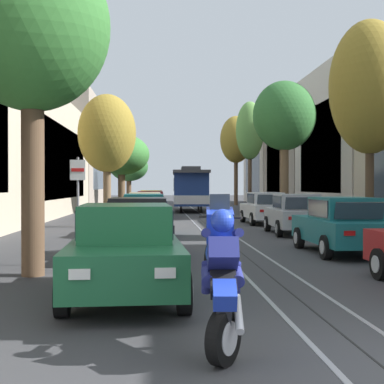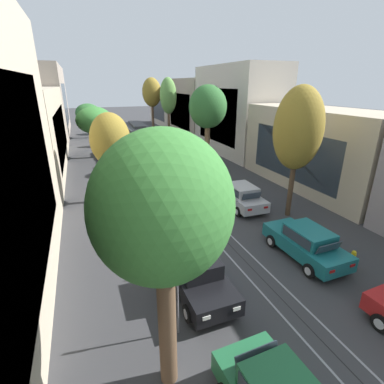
% 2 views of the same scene
% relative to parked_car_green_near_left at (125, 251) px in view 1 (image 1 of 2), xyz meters
% --- Properties ---
extents(ground_plane, '(167.26, 167.26, 0.00)m').
position_rel_parked_car_green_near_left_xyz_m(ground_plane, '(2.91, 22.81, -0.80)').
color(ground_plane, '#38383A').
extents(trolley_track_rails, '(1.14, 74.91, 0.01)m').
position_rel_parked_car_green_near_left_xyz_m(trolley_track_rails, '(2.91, 27.50, -0.79)').
color(trolley_track_rails, gray).
rests_on(trolley_track_rails, ground).
extents(building_facade_left, '(5.36, 66.61, 10.96)m').
position_rel_parked_car_green_near_left_xyz_m(building_facade_left, '(-7.87, 26.80, 4.18)').
color(building_facade_left, '#BCAD93').
rests_on(building_facade_left, ground).
extents(building_facade_right, '(5.34, 66.61, 9.81)m').
position_rel_parked_car_green_near_left_xyz_m(building_facade_right, '(13.54, 27.38, 3.28)').
color(building_facade_right, gray).
rests_on(building_facade_right, ground).
extents(parked_car_green_near_left, '(2.12, 4.41, 1.58)m').
position_rel_parked_car_green_near_left_xyz_m(parked_car_green_near_left, '(0.00, 0.00, 0.00)').
color(parked_car_green_near_left, '#1E6038').
rests_on(parked_car_green_near_left, ground).
extents(parked_car_black_second_left, '(2.02, 4.37, 1.58)m').
position_rel_parked_car_green_near_left_xyz_m(parked_car_black_second_left, '(0.01, 5.65, 0.00)').
color(parked_car_black_second_left, black).
rests_on(parked_car_black_second_left, ground).
extents(parked_car_teal_mid_left, '(2.13, 4.42, 1.58)m').
position_rel_parked_car_green_near_left_xyz_m(parked_car_teal_mid_left, '(-0.04, 12.60, 0.00)').
color(parked_car_teal_mid_left, '#196B70').
rests_on(parked_car_teal_mid_left, ground).
extents(parked_car_beige_fourth_left, '(2.03, 4.37, 1.58)m').
position_rel_parked_car_green_near_left_xyz_m(parked_car_beige_fourth_left, '(-0.11, 18.37, 0.00)').
color(parked_car_beige_fourth_left, '#C1B28E').
rests_on(parked_car_beige_fourth_left, ground).
extents(parked_car_maroon_fifth_left, '(2.10, 4.40, 1.58)m').
position_rel_parked_car_green_near_left_xyz_m(parked_car_maroon_fifth_left, '(0.04, 24.81, 0.00)').
color(parked_car_maroon_fifth_left, maroon).
rests_on(parked_car_maroon_fifth_left, ground).
extents(parked_car_yellow_sixth_left, '(2.05, 4.38, 1.58)m').
position_rel_parked_car_green_near_left_xyz_m(parked_car_yellow_sixth_left, '(0.03, 31.51, 0.00)').
color(parked_car_yellow_sixth_left, gold).
rests_on(parked_car_yellow_sixth_left, ground).
extents(parked_car_teal_second_right, '(2.04, 4.38, 1.58)m').
position_rel_parked_car_green_near_left_xyz_m(parked_car_teal_second_right, '(5.72, 6.01, 0.00)').
color(parked_car_teal_second_right, '#196B70').
rests_on(parked_car_teal_second_right, ground).
extents(parked_car_silver_mid_right, '(2.09, 4.40, 1.58)m').
position_rel_parked_car_green_near_left_xyz_m(parked_car_silver_mid_right, '(5.93, 12.41, 0.00)').
color(parked_car_silver_mid_right, '#B7B7BC').
rests_on(parked_car_silver_mid_right, ground).
extents(parked_car_white_fourth_right, '(2.08, 4.39, 1.58)m').
position_rel_parked_car_green_near_left_xyz_m(parked_car_white_fourth_right, '(5.86, 18.42, 0.00)').
color(parked_car_white_fourth_right, silver).
rests_on(parked_car_white_fourth_right, ground).
extents(street_tree_kerb_left_near, '(3.27, 2.94, 7.05)m').
position_rel_parked_car_green_near_left_xyz_m(street_tree_kerb_left_near, '(-2.09, 2.49, 4.37)').
color(street_tree_kerb_left_near, brown).
rests_on(street_tree_kerb_left_near, ground).
extents(street_tree_kerb_left_second, '(2.67, 2.74, 6.12)m').
position_rel_parked_car_green_near_left_xyz_m(street_tree_kerb_left_second, '(-1.81, 16.70, 3.49)').
color(street_tree_kerb_left_second, brown).
rests_on(street_tree_kerb_left_second, ground).
extents(street_tree_kerb_left_mid, '(3.91, 4.27, 5.54)m').
position_rel_parked_car_green_near_left_xyz_m(street_tree_kerb_left_mid, '(-2.04, 30.47, 3.27)').
color(street_tree_kerb_left_mid, brown).
rests_on(street_tree_kerb_left_mid, ground).
extents(street_tree_kerb_left_fourth, '(3.60, 3.43, 5.08)m').
position_rel_parked_car_green_near_left_xyz_m(street_tree_kerb_left_fourth, '(-2.24, 44.01, 2.87)').
color(street_tree_kerb_left_fourth, brown).
rests_on(street_tree_kerb_left_fourth, ground).
extents(street_tree_kerb_right_second, '(2.90, 2.64, 7.83)m').
position_rel_parked_car_green_near_left_xyz_m(street_tree_kerb_right_second, '(8.08, 10.22, 4.60)').
color(street_tree_kerb_right_second, '#4C3826').
rests_on(street_tree_kerb_right_second, ground).
extents(street_tree_kerb_right_mid, '(3.54, 3.27, 7.80)m').
position_rel_parked_car_green_near_left_xyz_m(street_tree_kerb_right_mid, '(7.61, 21.96, 4.96)').
color(street_tree_kerb_right_mid, brown).
rests_on(street_tree_kerb_right_mid, ground).
extents(street_tree_kerb_right_fourth, '(2.25, 1.85, 8.65)m').
position_rel_parked_car_green_near_left_xyz_m(street_tree_kerb_right_fourth, '(7.84, 35.49, 5.44)').
color(street_tree_kerb_right_fourth, brown).
rests_on(street_tree_kerb_right_fourth, ground).
extents(street_tree_kerb_right_far, '(3.13, 2.99, 8.81)m').
position_rel_parked_car_green_near_left_xyz_m(street_tree_kerb_right_far, '(8.17, 46.14, 5.63)').
color(street_tree_kerb_right_far, brown).
rests_on(street_tree_kerb_right_far, ground).
extents(cable_car_trolley, '(2.80, 9.17, 3.28)m').
position_rel_parked_car_green_near_left_xyz_m(cable_car_trolley, '(2.91, 32.82, 0.86)').
color(cable_car_trolley, navy).
rests_on(cable_car_trolley, ground).
extents(motorcycle_with_rider, '(0.51, 1.86, 1.80)m').
position_rel_parked_car_green_near_left_xyz_m(motorcycle_with_rider, '(1.27, -3.30, 0.15)').
color(motorcycle_with_rider, black).
rests_on(motorcycle_with_rider, ground).
extents(street_sign_post, '(0.36, 0.07, 2.58)m').
position_rel_parked_car_green_near_left_xyz_m(street_sign_post, '(-1.35, 3.90, 0.81)').
color(street_sign_post, slate).
rests_on(street_sign_post, ground).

